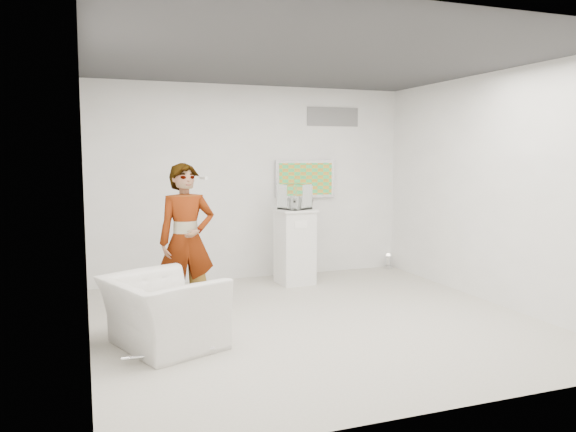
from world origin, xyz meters
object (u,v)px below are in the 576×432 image
object	(u,v)px
armchair	(163,312)
pedestal	(295,247)
person	(187,241)
tv	(305,179)
floor_uplight	(388,261)

from	to	relation	value
armchair	pedestal	xyz separation A→B (m)	(2.25, 2.18, 0.20)
armchair	person	bearing A→B (deg)	-44.53
tv	pedestal	world-z (taller)	tv
armchair	pedestal	world-z (taller)	pedestal
person	tv	bearing A→B (deg)	37.34
tv	pedestal	size ratio (longest dim) A/B	0.89
person	pedestal	world-z (taller)	person
pedestal	tv	bearing A→B (deg)	55.97
tv	floor_uplight	bearing A→B (deg)	-3.91
armchair	floor_uplight	size ratio (longest dim) A/B	4.42
tv	person	size ratio (longest dim) A/B	0.54
pedestal	floor_uplight	xyz separation A→B (m)	(1.89, 0.48, -0.44)
tv	pedestal	distance (m)	1.21
person	pedestal	size ratio (longest dim) A/B	1.64
armchair	floor_uplight	world-z (taller)	armchair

